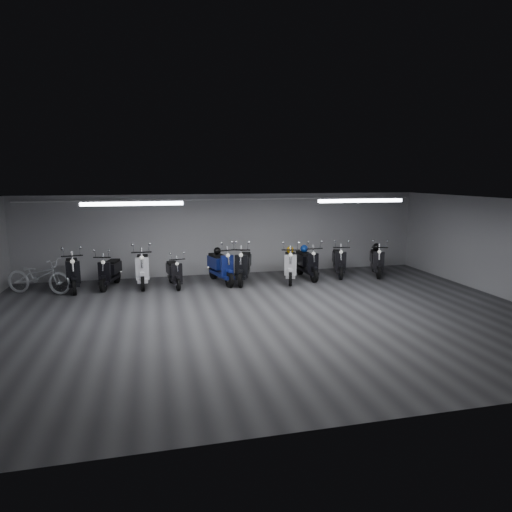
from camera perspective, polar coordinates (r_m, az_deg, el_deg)
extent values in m
cube|color=#3A393C|center=(11.01, 0.86, -7.76)|extent=(14.00, 10.00, 0.01)
cube|color=gray|center=(10.49, 0.90, 7.01)|extent=(14.00, 10.00, 0.01)
cube|color=#A6A6A9|center=(15.50, -3.64, 2.80)|extent=(14.00, 0.01, 2.80)
cube|color=#A6A6A9|center=(6.08, 12.60, -9.12)|extent=(14.00, 0.01, 2.80)
cube|color=#A6A6A9|center=(14.09, 29.71, 0.74)|extent=(0.01, 10.00, 2.80)
cube|color=white|center=(11.18, -15.59, 6.50)|extent=(2.40, 0.18, 0.08)
cube|color=white|center=(12.48, 13.32, 6.95)|extent=(2.40, 0.18, 0.08)
cylinder|color=white|center=(15.31, -3.64, 7.30)|extent=(13.60, 0.05, 0.05)
imported|color=white|center=(14.38, -26.23, -1.89)|extent=(2.09, 1.38, 1.28)
sphere|color=navy|center=(15.10, 6.21, 0.95)|extent=(0.26, 0.26, 0.26)
sphere|color=black|center=(14.40, -5.00, 0.67)|extent=(0.24, 0.24, 0.24)
sphere|color=black|center=(16.06, 15.25, 1.14)|extent=(0.27, 0.27, 0.27)
sphere|color=#CF950C|center=(14.67, 4.42, 0.78)|extent=(0.24, 0.24, 0.24)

